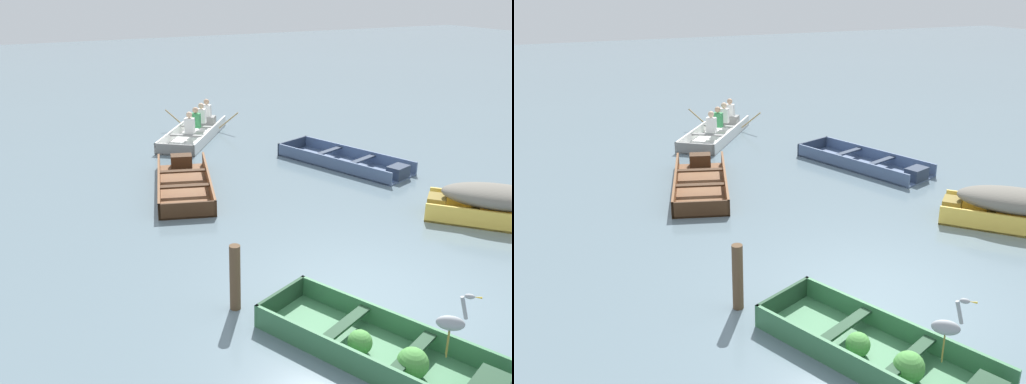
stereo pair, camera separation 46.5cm
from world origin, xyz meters
The scene contains 8 objects.
ground_plane centered at (0.00, 0.00, 0.00)m, with size 80.00×80.00×0.00m, color slate.
dinghy_green_foreground centered at (-0.89, -1.28, 0.14)m, with size 2.26×3.36×0.42m.
skiff_wooden_brown_near_moored centered at (-1.02, 5.92, 0.11)m, with size 2.15×3.68×0.35m.
skiff_yellow_mid_moored centered at (3.80, 1.30, 0.43)m, with size 2.55×2.64×0.75m.
skiff_slate_blue_far_moored centered at (3.28, 5.52, 0.11)m, with size 2.27×3.73×0.33m.
rowboat_white_with_crew centered at (0.82, 10.01, 0.21)m, with size 3.08×3.57×0.89m.
heron_on_dinghy centered at (-0.59, -1.94, 0.89)m, with size 0.39×0.36×0.84m.
mooring_post centered at (-2.09, 0.69, 0.51)m, with size 0.16×0.16×1.01m, color brown.
Camera 2 is at (-4.59, -6.08, 4.52)m, focal length 40.00 mm.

